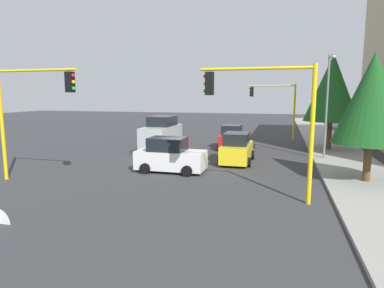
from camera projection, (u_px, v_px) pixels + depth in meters
The scene contains 12 objects.
ground_plane at pixel (177, 164), 21.07m from camera, with size 120.00×120.00×0.00m, color #353538.
sidewalk_kerb at pixel (342, 157), 23.11m from camera, with size 80.00×4.00×0.15m, color gray.
traffic_signal_near_right at pixel (30, 102), 16.23m from camera, with size 0.36×4.59×5.72m.
traffic_signal_near_left at pixel (266, 106), 13.29m from camera, with size 0.36×4.59×5.59m.
traffic_signal_far_left at pixel (275, 100), 32.40m from camera, with size 0.36×4.59×5.44m.
street_lamp_curbside at pixel (328, 96), 21.49m from camera, with size 2.15×0.28×7.00m.
tree_roadside_near at pixel (372, 98), 15.82m from camera, with size 3.55×3.55×6.46m.
tree_roadside_mid at pixel (332, 88), 25.39m from camera, with size 4.11×4.11×7.51m.
delivery_van_silver at pixel (162, 135), 25.48m from camera, with size 4.80×2.22×2.77m.
car_red at pixel (232, 138), 27.07m from camera, with size 3.83×1.97×1.98m.
car_white at pixel (170, 156), 18.98m from camera, with size 2.09×3.94×1.98m.
car_yellow at pixel (237, 149), 21.53m from camera, with size 4.11×2.04×1.98m.
Camera 1 is at (19.69, 6.32, 4.38)m, focal length 30.83 mm.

